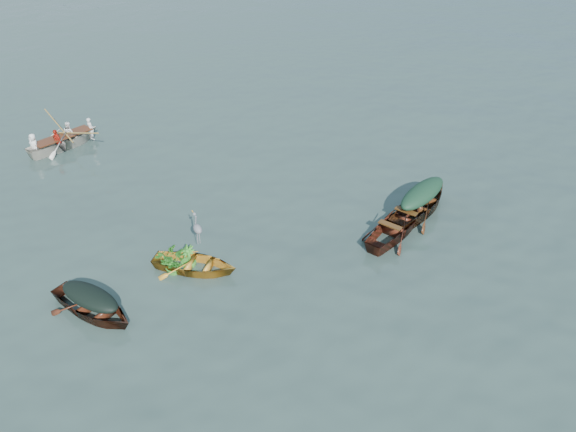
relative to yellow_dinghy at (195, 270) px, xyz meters
name	(u,v)px	position (x,y,z in m)	size (l,w,h in m)	color
ground	(302,251)	(2.99, -0.51, 0.00)	(140.00, 140.00, 0.00)	#354A44
yellow_dinghy	(195,270)	(0.00, 0.00, 0.00)	(1.25, 2.89, 0.76)	#C57926
dark_covered_boat	(94,314)	(-2.77, -0.51, 0.00)	(1.22, 3.28, 0.79)	#4D1A12
green_tarp_boat	(419,213)	(7.22, -0.44, 0.00)	(1.34, 4.30, 1.00)	#472510
open_wooden_boat	(396,233)	(5.90, -1.02, 0.00)	(1.25, 4.01, 0.91)	#5A2116
rowed_boat	(66,148)	(-1.92, 9.56, 0.00)	(1.22, 4.06, 0.95)	white
dark_tarp_cover	(89,295)	(-2.77, -0.51, 0.60)	(0.67, 1.80, 0.40)	black
green_tarp_cover	(423,192)	(7.22, -0.44, 0.76)	(0.74, 2.37, 0.52)	#143220
thwart_benches	(398,220)	(5.90, -1.02, 0.48)	(0.75, 2.00, 0.04)	#462A10
heron	(198,233)	(0.32, 0.45, 0.84)	(0.28, 0.40, 0.92)	gray
dinghy_weeds	(174,247)	(-0.40, 0.38, 0.68)	(0.70, 0.90, 0.60)	#20721E
rowers	(61,127)	(-1.92, 9.56, 0.86)	(1.10, 2.84, 0.76)	silver
oars	(63,135)	(-1.92, 9.56, 0.51)	(2.60, 0.60, 0.06)	olive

